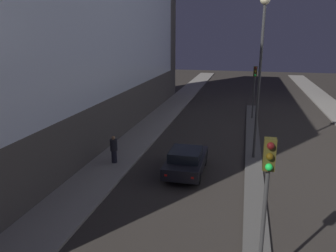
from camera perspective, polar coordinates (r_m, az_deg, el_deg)
The scene contains 6 objects.
median_strip at distance 21.60m, azimuth 14.61°, elevation -4.75°, with size 0.98×29.72×0.13m.
traffic_light_near at distance 9.55m, azimuth 16.88°, elevation -9.18°, with size 0.32×0.42×4.62m.
traffic_light_mid at distance 29.85m, azimuth 14.85°, elevation 7.66°, with size 0.32×0.42×4.62m.
street_lamp at distance 19.60m, azimuth 15.96°, elevation 12.58°, with size 0.55×0.55×9.37m.
car_left_lane at distance 18.07m, azimuth 3.19°, elevation -6.03°, with size 1.92×4.11×1.45m.
pedestrian_on_left_sidewalk at distance 19.42m, azimuth -9.41°, elevation -3.94°, with size 0.43×0.43×1.63m.
Camera 1 is at (-0.74, -4.44, 7.43)m, focal length 35.00 mm.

